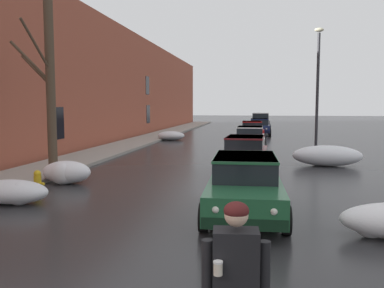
{
  "coord_description": "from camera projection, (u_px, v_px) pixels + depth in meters",
  "views": [
    {
      "loc": [
        2.1,
        -2.5,
        2.63
      ],
      "look_at": [
        -0.02,
        10.36,
        1.38
      ],
      "focal_mm": 38.07,
      "sensor_mm": 36.0,
      "label": 1
    }
  ],
  "objects": [
    {
      "name": "brick_townhouse_facade",
      "position": [
        67.0,
        76.0,
        21.63
      ],
      "size": [
        0.63,
        80.0,
        8.36
      ],
      "color": "#9E4C38",
      "rests_on": "ground"
    },
    {
      "name": "left_sidewalk_slab",
      "position": [
        100.0,
        153.0,
        21.73
      ],
      "size": [
        2.56,
        80.0,
        0.14
      ],
      "primitive_type": "cube",
      "color": "gray",
      "rests_on": "ground"
    },
    {
      "name": "bare_tree_second_along_sidewalk",
      "position": [
        49.0,
        84.0,
        14.43
      ],
      "size": [
        1.93,
        2.71,
        6.62
      ],
      "color": "#4C3D2D",
      "rests_on": "ground"
    },
    {
      "name": "snow_bank_near_corner_right",
      "position": [
        327.0,
        156.0,
        17.56
      ],
      "size": [
        2.94,
        1.33,
        0.89
      ],
      "color": "white",
      "rests_on": "ground"
    },
    {
      "name": "sedan_white_parked_kerbside_mid",
      "position": [
        250.0,
        138.0,
        22.86
      ],
      "size": [
        1.84,
        4.15,
        1.42
      ],
      "color": "silver",
      "rests_on": "ground"
    },
    {
      "name": "sedan_darkblue_queued_behind_truck",
      "position": [
        260.0,
        126.0,
        35.57
      ],
      "size": [
        1.94,
        4.29,
        1.42
      ],
      "color": "navy",
      "rests_on": "ground"
    },
    {
      "name": "suv_grey_at_far_intersection",
      "position": [
        261.0,
        121.0,
        40.96
      ],
      "size": [
        2.05,
        4.39,
        1.82
      ],
      "color": "slate",
      "rests_on": "ground"
    },
    {
      "name": "sedan_maroon_parked_kerbside_close",
      "position": [
        245.0,
        154.0,
        15.67
      ],
      "size": [
        1.94,
        4.19,
        1.42
      ],
      "color": "maroon",
      "rests_on": "ground"
    },
    {
      "name": "street_lamp_post",
      "position": [
        318.0,
        86.0,
        19.84
      ],
      "size": [
        0.44,
        0.24,
        6.34
      ],
      "color": "#28282D",
      "rests_on": "ground"
    },
    {
      "name": "snow_bank_mid_block_left",
      "position": [
        171.0,
        136.0,
        30.31
      ],
      "size": [
        2.04,
        1.44,
        0.69
      ],
      "color": "white",
      "rests_on": "ground"
    },
    {
      "name": "sedan_green_approaching_near_lane",
      "position": [
        245.0,
        184.0,
        9.68
      ],
      "size": [
        1.97,
        4.39,
        1.42
      ],
      "color": "#1E5633",
      "rests_on": "ground"
    },
    {
      "name": "fire_hydrant",
      "position": [
        38.0,
        182.0,
        12.06
      ],
      "size": [
        0.42,
        0.22,
        0.71
      ],
      "color": "gold",
      "rests_on": "ground"
    },
    {
      "name": "snow_bank_near_corner_left",
      "position": [
        13.0,
        192.0,
        10.84
      ],
      "size": [
        2.07,
        1.07,
        0.64
      ],
      "color": "white",
      "rests_on": "ground"
    },
    {
      "name": "sedan_red_parked_far_down_block",
      "position": [
        252.0,
        130.0,
        30.22
      ],
      "size": [
        1.97,
        4.19,
        1.42
      ],
      "color": "red",
      "rests_on": "ground"
    },
    {
      "name": "snow_bank_along_right_kerb",
      "position": [
        65.0,
        173.0,
        13.63
      ],
      "size": [
        1.66,
        1.09,
        0.76
      ],
      "color": "white",
      "rests_on": "ground"
    },
    {
      "name": "pedestrian_with_coffee",
      "position": [
        236.0,
        279.0,
        3.74
      ],
      "size": [
        0.64,
        0.39,
        1.76
      ],
      "color": "#2D2D33",
      "rests_on": "ground"
    }
  ]
}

